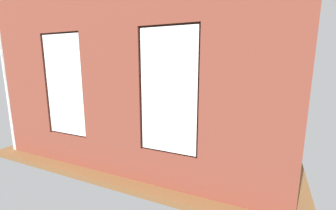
{
  "coord_description": "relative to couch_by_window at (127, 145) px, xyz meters",
  "views": [
    {
      "loc": [
        -2.63,
        6.09,
        2.15
      ],
      "look_at": [
        -0.01,
        0.4,
        0.93
      ],
      "focal_mm": 24.0,
      "sensor_mm": 36.0,
      "label": 1
    }
  ],
  "objects": [
    {
      "name": "potted_plant_between_couches",
      "position": [
        -1.45,
        -0.05,
        0.38
      ],
      "size": [
        0.61,
        0.61,
        1.09
      ],
      "color": "#47423D",
      "rests_on": "ground_plane"
    },
    {
      "name": "brick_wall_with_windows",
      "position": [
        -0.16,
        0.65,
        1.38
      ],
      "size": [
        6.14,
        0.3,
        3.44
      ],
      "color": "brown",
      "rests_on": "ground_plane"
    },
    {
      "name": "coffee_table",
      "position": [
        -0.18,
        -2.68,
        0.07
      ],
      "size": [
        1.44,
        0.83,
        0.46
      ],
      "color": "tan",
      "rests_on": "ground_plane"
    },
    {
      "name": "media_console",
      "position": [
        2.56,
        -2.31,
        -0.04
      ],
      "size": [
        1.11,
        0.42,
        0.59
      ],
      "primitive_type": "cube",
      "color": "black",
      "rests_on": "ground_plane"
    },
    {
      "name": "potted_plant_near_tv",
      "position": [
        2.01,
        -1.3,
        0.21
      ],
      "size": [
        0.77,
        0.77,
        0.97
      ],
      "color": "beige",
      "rests_on": "ground_plane"
    },
    {
      "name": "potted_plant_by_left_couch",
      "position": [
        -2.14,
        -3.27,
        0.06
      ],
      "size": [
        0.36,
        0.36,
        0.57
      ],
      "color": "beige",
      "rests_on": "ground_plane"
    },
    {
      "name": "potted_plant_corner_far_left",
      "position": [
        -2.67,
        0.1,
        0.35
      ],
      "size": [
        1.0,
        1.01,
        1.31
      ],
      "color": "brown",
      "rests_on": "ground_plane"
    },
    {
      "name": "candle_jar",
      "position": [
        0.25,
        -2.55,
        0.18
      ],
      "size": [
        0.08,
        0.08,
        0.11
      ],
      "primitive_type": "cylinder",
      "color": "#B7333D",
      "rests_on": "coffee_table"
    },
    {
      "name": "potted_plant_corner_near_left",
      "position": [
        -2.69,
        -4.39,
        0.17
      ],
      "size": [
        0.77,
        0.68,
        1.1
      ],
      "color": "brown",
      "rests_on": "ground_plane"
    },
    {
      "name": "remote_silver",
      "position": [
        -0.18,
        -2.68,
        0.14
      ],
      "size": [
        0.09,
        0.18,
        0.02
      ],
      "primitive_type": "cube",
      "rotation": [
        0.0,
        0.0,
        6.02
      ],
      "color": "#B2B2B7",
      "rests_on": "coffee_table"
    },
    {
      "name": "tv_flatscreen",
      "position": [
        2.56,
        -2.31,
        0.66
      ],
      "size": [
        1.13,
        0.2,
        0.8
      ],
      "color": "black",
      "rests_on": "media_console"
    },
    {
      "name": "remote_gray",
      "position": [
        -0.29,
        -2.55,
        0.14
      ],
      "size": [
        0.12,
        0.17,
        0.02
      ],
      "primitive_type": "cube",
      "rotation": [
        0.0,
        0.0,
        2.7
      ],
      "color": "#59595B",
      "rests_on": "coffee_table"
    },
    {
      "name": "potted_plant_beside_window_right",
      "position": [
        1.42,
        0.1,
        0.22
      ],
      "size": [
        0.48,
        0.48,
        0.84
      ],
      "color": "beige",
      "rests_on": "ground_plane"
    },
    {
      "name": "cup_ceramic",
      "position": [
        -0.0,
        -2.78,
        0.17
      ],
      "size": [
        0.07,
        0.07,
        0.08
      ],
      "primitive_type": "cylinder",
      "color": "silver",
      "rests_on": "coffee_table"
    },
    {
      "name": "white_wall_right",
      "position": [
        2.86,
        -1.98,
        1.39
      ],
      "size": [
        0.1,
        5.43,
        3.44
      ],
      "primitive_type": "cube",
      "color": "white",
      "rests_on": "ground_plane"
    },
    {
      "name": "couch_by_window",
      "position": [
        0.0,
        0.0,
        0.0
      ],
      "size": [
        1.99,
        0.87,
        0.8
      ],
      "color": "black",
      "rests_on": "ground_plane"
    },
    {
      "name": "potted_plant_foreground_right",
      "position": [
        2.26,
        -4.35,
        0.14
      ],
      "size": [
        0.43,
        0.43,
        0.74
      ],
      "color": "gray",
      "rests_on": "ground_plane"
    },
    {
      "name": "couch_left",
      "position": [
        -2.54,
        -1.97,
        0.0
      ],
      "size": [
        0.98,
        1.78,
        0.8
      ],
      "rotation": [
        0.0,
        0.0,
        1.63
      ],
      "color": "black",
      "rests_on": "ground_plane"
    },
    {
      "name": "ground_plane",
      "position": [
        -0.16,
        -2.18,
        -0.38
      ],
      "size": [
        6.74,
        6.43,
        0.1
      ],
      "primitive_type": "cube",
      "color": "brown"
    }
  ]
}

